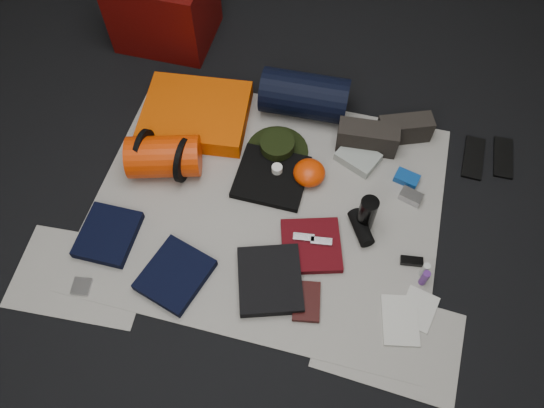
% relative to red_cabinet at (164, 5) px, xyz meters
% --- Properties ---
extents(floor, '(4.50, 4.50, 0.02)m').
position_rel_red_cabinet_xyz_m(floor, '(0.84, -0.96, -0.22)').
color(floor, black).
rests_on(floor, ground).
extents(newspaper_mat, '(1.60, 1.30, 0.01)m').
position_rel_red_cabinet_xyz_m(newspaper_mat, '(0.84, -0.96, -0.21)').
color(newspaper_mat, '#BAB6AC').
rests_on(newspaper_mat, floor).
extents(newspaper_sheet_front_left, '(0.61, 0.44, 0.00)m').
position_rel_red_cabinet_xyz_m(newspaper_sheet_front_left, '(0.14, -1.51, -0.21)').
color(newspaper_sheet_front_left, '#BAB6AC').
rests_on(newspaper_sheet_front_left, floor).
extents(newspaper_sheet_front_right, '(0.60, 0.43, 0.00)m').
position_rel_red_cabinet_xyz_m(newspaper_sheet_front_right, '(1.49, -1.46, -0.21)').
color(newspaper_sheet_front_right, '#BAB6AC').
rests_on(newspaper_sheet_front_right, floor).
extents(red_cabinet, '(0.51, 0.43, 0.43)m').
position_rel_red_cabinet_xyz_m(red_cabinet, '(0.00, 0.00, 0.00)').
color(red_cabinet, '#4F0705').
rests_on(red_cabinet, floor).
extents(sleeping_pad, '(0.57, 0.49, 0.10)m').
position_rel_red_cabinet_xyz_m(sleeping_pad, '(0.35, -0.56, -0.16)').
color(sleeping_pad, '#E85002').
rests_on(sleeping_pad, newspaper_mat).
extents(stuff_sack, '(0.38, 0.29, 0.20)m').
position_rel_red_cabinet_xyz_m(stuff_sack, '(0.31, -0.89, -0.11)').
color(stuff_sack, red).
rests_on(stuff_sack, newspaper_mat).
extents(sack_strap_left, '(0.02, 0.22, 0.22)m').
position_rel_red_cabinet_xyz_m(sack_strap_left, '(0.21, -0.89, -0.10)').
color(sack_strap_left, black).
rests_on(sack_strap_left, newspaper_mat).
extents(sack_strap_right, '(0.03, 0.22, 0.22)m').
position_rel_red_cabinet_xyz_m(sack_strap_right, '(0.41, -0.89, -0.10)').
color(sack_strap_right, black).
rests_on(sack_strap_right, newspaper_mat).
extents(navy_duffel, '(0.45, 0.25, 0.23)m').
position_rel_red_cabinet_xyz_m(navy_duffel, '(0.88, -0.36, -0.09)').
color(navy_duffel, black).
rests_on(navy_duffel, newspaper_mat).
extents(boonie_brim, '(0.37, 0.37, 0.01)m').
position_rel_red_cabinet_xyz_m(boonie_brim, '(0.81, -0.66, -0.20)').
color(boonie_brim, black).
rests_on(boonie_brim, newspaper_mat).
extents(boonie_crown, '(0.17, 0.17, 0.08)m').
position_rel_red_cabinet_xyz_m(boonie_crown, '(0.81, -0.66, -0.16)').
color(boonie_crown, black).
rests_on(boonie_crown, boonie_brim).
extents(hiking_boot_left, '(0.30, 0.13, 0.15)m').
position_rel_red_cabinet_xyz_m(hiking_boot_left, '(1.23, -0.52, -0.13)').
color(hiking_boot_left, black).
rests_on(hiking_boot_left, newspaper_mat).
extents(hiking_boot_right, '(0.28, 0.19, 0.13)m').
position_rel_red_cabinet_xyz_m(hiking_boot_right, '(1.40, -0.41, -0.14)').
color(hiking_boot_right, black).
rests_on(hiking_boot_right, newspaper_mat).
extents(flip_flop_left, '(0.10, 0.26, 0.01)m').
position_rel_red_cabinet_xyz_m(flip_flop_left, '(1.76, -0.45, -0.21)').
color(flip_flop_left, black).
rests_on(flip_flop_left, floor).
extents(flip_flop_right, '(0.10, 0.25, 0.01)m').
position_rel_red_cabinet_xyz_m(flip_flop_right, '(1.90, -0.41, -0.21)').
color(flip_flop_right, black).
rests_on(flip_flop_right, floor).
extents(trousers_navy_a, '(0.24, 0.28, 0.04)m').
position_rel_red_cabinet_xyz_m(trousers_navy_a, '(0.18, -1.31, -0.18)').
color(trousers_navy_a, black).
rests_on(trousers_navy_a, newspaper_mat).
extents(trousers_navy_b, '(0.32, 0.35, 0.04)m').
position_rel_red_cabinet_xyz_m(trousers_navy_b, '(0.54, -1.42, -0.18)').
color(trousers_navy_b, black).
rests_on(trousers_navy_b, newspaper_mat).
extents(trousers_charcoal, '(0.35, 0.38, 0.05)m').
position_rel_red_cabinet_xyz_m(trousers_charcoal, '(0.95, -1.34, -0.18)').
color(trousers_charcoal, black).
rests_on(trousers_charcoal, newspaper_mat).
extents(black_tshirt, '(0.33, 0.31, 0.03)m').
position_rel_red_cabinet_xyz_m(black_tshirt, '(0.82, -0.82, -0.19)').
color(black_tshirt, black).
rests_on(black_tshirt, newspaper_mat).
extents(red_shirt, '(0.33, 0.33, 0.03)m').
position_rel_red_cabinet_xyz_m(red_shirt, '(1.08, -1.13, -0.19)').
color(red_shirt, '#51080F').
rests_on(red_shirt, newspaper_mat).
extents(orange_stuff_sack, '(0.17, 0.17, 0.10)m').
position_rel_red_cabinet_xyz_m(orange_stuff_sack, '(0.99, -0.77, -0.16)').
color(orange_stuff_sack, red).
rests_on(orange_stuff_sack, newspaper_mat).
extents(first_aid_pouch, '(0.23, 0.21, 0.05)m').
position_rel_red_cabinet_xyz_m(first_aid_pouch, '(1.20, -0.61, -0.18)').
color(first_aid_pouch, '#939B94').
rests_on(first_aid_pouch, newspaper_mat).
extents(water_bottle, '(0.10, 0.10, 0.20)m').
position_rel_red_cabinet_xyz_m(water_bottle, '(1.29, -0.96, -0.10)').
color(water_bottle, black).
rests_on(water_bottle, newspaper_mat).
extents(speaker, '(0.15, 0.18, 0.07)m').
position_rel_red_cabinet_xyz_m(speaker, '(1.28, -0.99, -0.17)').
color(speaker, black).
rests_on(speaker, newspaper_mat).
extents(compact_camera, '(0.12, 0.09, 0.04)m').
position_rel_red_cabinet_xyz_m(compact_camera, '(1.48, -0.77, -0.19)').
color(compact_camera, '#ADACB1').
rests_on(compact_camera, newspaper_mat).
extents(cyan_case, '(0.13, 0.10, 0.04)m').
position_rel_red_cabinet_xyz_m(cyan_case, '(1.45, -0.67, -0.19)').
color(cyan_case, navy).
rests_on(cyan_case, newspaper_mat).
extents(toiletry_purple, '(0.04, 0.04, 0.10)m').
position_rel_red_cabinet_xyz_m(toiletry_purple, '(1.59, -1.17, -0.16)').
color(toiletry_purple, '#542579').
rests_on(toiletry_purple, newspaper_mat).
extents(toiletry_clear, '(0.03, 0.03, 0.09)m').
position_rel_red_cabinet_xyz_m(toiletry_clear, '(1.58, -1.14, -0.16)').
color(toiletry_clear, beige).
rests_on(toiletry_clear, newspaper_mat).
extents(paperback_book, '(0.14, 0.19, 0.02)m').
position_rel_red_cabinet_xyz_m(paperback_book, '(1.12, -1.39, -0.19)').
color(paperback_book, black).
rests_on(paperback_book, newspaper_mat).
extents(map_booklet, '(0.19, 0.24, 0.01)m').
position_rel_red_cabinet_xyz_m(map_booklet, '(1.52, -1.37, -0.20)').
color(map_booklet, beige).
rests_on(map_booklet, newspaper_mat).
extents(map_printout, '(0.17, 0.20, 0.01)m').
position_rel_red_cabinet_xyz_m(map_printout, '(1.59, -1.30, -0.20)').
color(map_printout, beige).
rests_on(map_printout, newspaper_mat).
extents(sunglasses, '(0.10, 0.05, 0.02)m').
position_rel_red_cabinet_xyz_m(sunglasses, '(1.53, -1.09, -0.19)').
color(sunglasses, black).
rests_on(sunglasses, newspaper_mat).
extents(key_cluster, '(0.09, 0.09, 0.01)m').
position_rel_red_cabinet_xyz_m(key_cluster, '(0.16, -1.56, -0.20)').
color(key_cluster, '#ADACB1').
rests_on(key_cluster, newspaper_mat).
extents(tape_roll, '(0.05, 0.05, 0.04)m').
position_rel_red_cabinet_xyz_m(tape_roll, '(0.84, -0.79, -0.16)').
color(tape_roll, white).
rests_on(tape_roll, black_tshirt).
extents(energy_bar_a, '(0.10, 0.05, 0.01)m').
position_rel_red_cabinet_xyz_m(energy_bar_a, '(1.04, -1.11, -0.16)').
color(energy_bar_a, '#ADACB1').
rests_on(energy_bar_a, red_shirt).
extents(energy_bar_b, '(0.10, 0.05, 0.01)m').
position_rel_red_cabinet_xyz_m(energy_bar_b, '(1.12, -1.11, -0.16)').
color(energy_bar_b, '#ADACB1').
rests_on(energy_bar_b, red_shirt).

